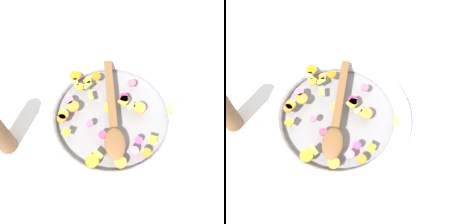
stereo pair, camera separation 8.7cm
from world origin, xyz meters
The scene contains 4 objects.
ground_plane centered at (0.00, 0.00, 0.00)m, with size 4.00×4.00×0.00m, color silver.
skillet centered at (0.00, 0.00, 0.02)m, with size 0.42×0.42×0.05m.
chopped_vegetables centered at (-0.03, 0.01, 0.05)m, with size 0.30×0.35×0.01m.
wooden_spoon centered at (-0.01, -0.02, 0.06)m, with size 0.21×0.27×0.01m.
Camera 1 is at (-0.25, -0.30, 0.84)m, focal length 50.00 mm.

